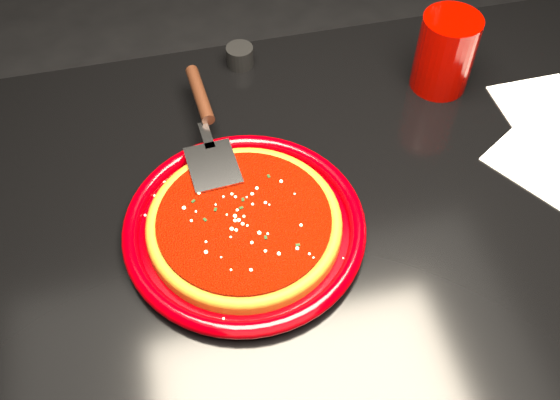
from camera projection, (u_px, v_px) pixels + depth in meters
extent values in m
cube|color=black|center=(323.00, 383.00, 1.55)|extent=(4.00, 4.00, 0.01)
cube|color=black|center=(333.00, 311.00, 1.25)|extent=(1.20, 0.80, 0.75)
cylinder|color=#6D0003|center=(244.00, 226.00, 0.90)|extent=(0.46, 0.46, 0.03)
cylinder|color=brown|center=(244.00, 225.00, 0.90)|extent=(0.37, 0.37, 0.01)
torus|color=brown|center=(244.00, 222.00, 0.89)|extent=(0.37, 0.37, 0.02)
cylinder|color=#6E0900|center=(244.00, 220.00, 0.89)|extent=(0.33, 0.33, 0.01)
cylinder|color=#7D0300|center=(445.00, 53.00, 1.05)|extent=(0.11, 0.11, 0.14)
cube|color=white|center=(546.00, 159.00, 1.00)|extent=(0.21, 0.21, 0.00)
cube|color=white|center=(544.00, 110.00, 1.07)|extent=(0.14, 0.15, 0.00)
cylinder|color=black|center=(240.00, 56.00, 1.13)|extent=(0.06, 0.06, 0.04)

